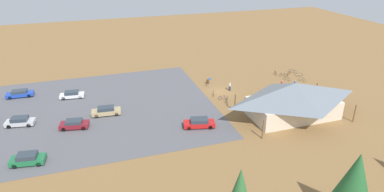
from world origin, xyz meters
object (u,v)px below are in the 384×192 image
at_px(bike_pavilion, 294,98).
at_px(bicycle_red_edge_north, 275,73).
at_px(car_green_front_row, 28,159).
at_px(bicycle_silver_mid_cluster, 302,80).
at_px(bicycle_blue_trailside, 293,71).
at_px(bicycle_white_yard_left, 299,75).
at_px(bicycle_orange_back_row, 289,73).
at_px(car_silver_end_stall, 20,121).
at_px(pine_mideast, 355,179).
at_px(lot_sign, 210,81).
at_px(visitor_at_bikes, 230,86).
at_px(visitor_by_pavilion, 281,84).
at_px(car_red_back_corner, 199,123).
at_px(visitor_crossing_yard, 295,84).
at_px(car_tan_near_entry, 106,111).
at_px(trash_bin, 208,82).
at_px(bicycle_teal_by_bin, 227,101).
at_px(car_blue_aisle_side, 20,94).
at_px(car_maroon_far_end, 74,124).
at_px(bicycle_purple_yard_right, 223,98).
at_px(bicycle_yellow_near_sign, 214,93).
at_px(bicycle_black_lone_east, 283,75).
at_px(bicycle_green_front_row, 287,79).
at_px(car_white_second_row, 72,95).

height_order(bike_pavilion, bicycle_red_edge_north, bike_pavilion).
bearing_deg(car_green_front_row, bicycle_silver_mid_cluster, -164.69).
xyz_separation_m(bicycle_silver_mid_cluster, bicycle_blue_trailside, (-1.04, -5.03, 0.03)).
relative_size(bicycle_white_yard_left, car_green_front_row, 0.39).
relative_size(bicycle_orange_back_row, car_silver_end_stall, 0.31).
bearing_deg(pine_mideast, lot_sign, -88.93).
relative_size(visitor_at_bikes, visitor_by_pavilion, 0.94).
distance_m(car_red_back_corner, visitor_crossing_yard, 24.47).
bearing_deg(visitor_by_pavilion, bicycle_silver_mid_cluster, -160.43).
height_order(car_red_back_corner, car_silver_end_stall, car_red_back_corner).
distance_m(bike_pavilion, bicycle_white_yard_left, 19.82).
relative_size(pine_mideast, car_tan_near_entry, 1.68).
height_order(bike_pavilion, trash_bin, bike_pavilion).
bearing_deg(bicycle_teal_by_bin, trash_bin, -90.62).
bearing_deg(lot_sign, bicycle_teal_by_bin, 92.40).
bearing_deg(car_blue_aisle_side, visitor_at_bikes, 166.42).
xyz_separation_m(pine_mideast, bicycle_silver_mid_cluster, (-18.80, -34.33, -4.87)).
xyz_separation_m(bicycle_white_yard_left, car_maroon_far_end, (46.02, 8.68, 0.34)).
bearing_deg(bicycle_red_edge_north, bicycle_blue_trailside, 178.01).
relative_size(bicycle_blue_trailside, car_red_back_corner, 0.31).
distance_m(trash_bin, car_blue_aisle_side, 35.74).
bearing_deg(bicycle_purple_yard_right, lot_sign, -87.07).
bearing_deg(car_blue_aisle_side, bicycle_yellow_near_sign, 163.26).
height_order(lot_sign, visitor_at_bikes, lot_sign).
bearing_deg(car_red_back_corner, car_silver_end_stall, -19.14).
xyz_separation_m(bicycle_teal_by_bin, car_silver_end_stall, (33.78, -2.48, 0.35)).
bearing_deg(car_maroon_far_end, car_tan_near_entry, -149.14).
xyz_separation_m(bicycle_silver_mid_cluster, bicycle_red_edge_north, (3.18, -5.17, 0.03)).
bearing_deg(bike_pavilion, bicycle_black_lone_east, -117.88).
height_order(bicycle_green_front_row, visitor_crossing_yard, visitor_crossing_yard).
xyz_separation_m(trash_bin, car_green_front_row, (31.53, 18.63, 0.33)).
relative_size(car_red_back_corner, car_silver_end_stall, 1.13).
xyz_separation_m(lot_sign, visitor_crossing_yard, (-15.68, 5.48, -0.48)).
xyz_separation_m(car_silver_end_stall, visitor_crossing_yard, (-49.14, 0.37, 0.19)).
relative_size(lot_sign, visitor_by_pavilion, 1.19).
height_order(bicycle_black_lone_east, bicycle_blue_trailside, bicycle_blue_trailside).
bearing_deg(car_red_back_corner, car_white_second_row, -43.23).
xyz_separation_m(bicycle_white_yard_left, bicycle_green_front_row, (3.82, 1.26, -0.04)).
bearing_deg(car_tan_near_entry, bicycle_blue_trailside, -168.87).
relative_size(bike_pavilion, bicycle_orange_back_row, 12.04).
bearing_deg(car_red_back_corner, car_maroon_far_end, -17.08).
bearing_deg(car_maroon_far_end, pine_mideast, 132.72).
xyz_separation_m(bicycle_teal_by_bin, car_maroon_far_end, (25.76, 1.03, 0.34)).
xyz_separation_m(car_red_back_corner, car_tan_near_entry, (13.26, -8.61, -0.00)).
distance_m(lot_sign, car_red_back_corner, 15.95).
bearing_deg(bicycle_purple_yard_right, visitor_at_bikes, -129.75).
bearing_deg(bicycle_silver_mid_cluster, visitor_at_bikes, -0.48).
bearing_deg(lot_sign, car_green_front_row, 27.86).
relative_size(pine_mideast, bicycle_orange_back_row, 5.85).
relative_size(trash_bin, car_white_second_row, 0.20).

